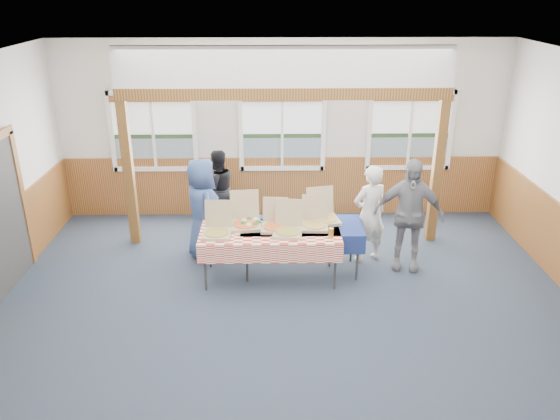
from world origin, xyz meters
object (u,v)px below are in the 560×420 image
object	(u,v)px
table_left	(302,229)
woman_black	(218,189)
man_blue	(202,209)
table_right	(270,234)
person_grey	(409,215)
woman_white	(369,214)

from	to	relation	value
table_left	woman_black	bearing A→B (deg)	135.72
man_blue	woman_black	bearing A→B (deg)	-28.30
table_left	table_right	xyz separation A→B (m)	(-0.47, -0.20, 0.01)
table_left	person_grey	distance (m)	1.61
table_right	man_blue	xyz separation A→B (m)	(-1.05, 0.73, 0.10)
woman_black	man_blue	size ratio (longest dim) A/B	0.87
woman_white	man_blue	xyz separation A→B (m)	(-2.57, 0.20, 0.03)
woman_white	woman_black	distance (m)	2.79
table_left	woman_black	xyz separation A→B (m)	(-1.39, 1.67, 0.01)
table_left	table_right	size ratio (longest dim) A/B	0.92
woman_black	person_grey	xyz separation A→B (m)	(2.98, -1.57, 0.16)
person_grey	man_blue	bearing A→B (deg)	-175.33
woman_white	person_grey	distance (m)	0.59
person_grey	woman_black	bearing A→B (deg)	164.88
table_left	woman_white	bearing A→B (deg)	23.53
woman_black	table_left	bearing A→B (deg)	100.88
man_blue	person_grey	size ratio (longest dim) A/B	0.93
table_left	woman_white	world-z (taller)	woman_white
table_right	woman_white	bearing A→B (deg)	18.27
woman_black	man_blue	xyz separation A→B (m)	(-0.13, -1.13, 0.10)
table_right	woman_black	distance (m)	2.08
table_left	woman_black	distance (m)	2.17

